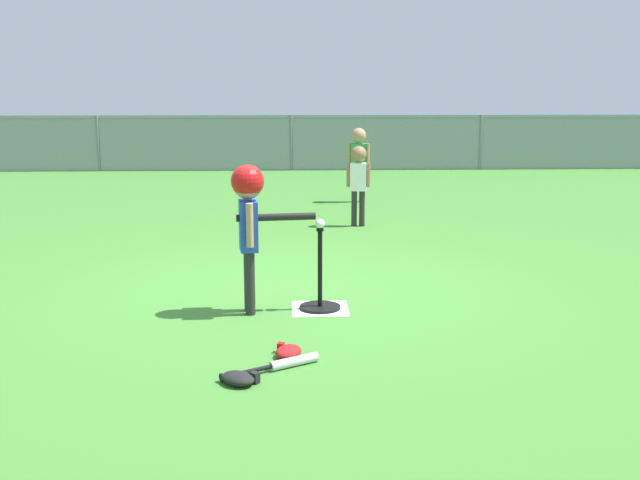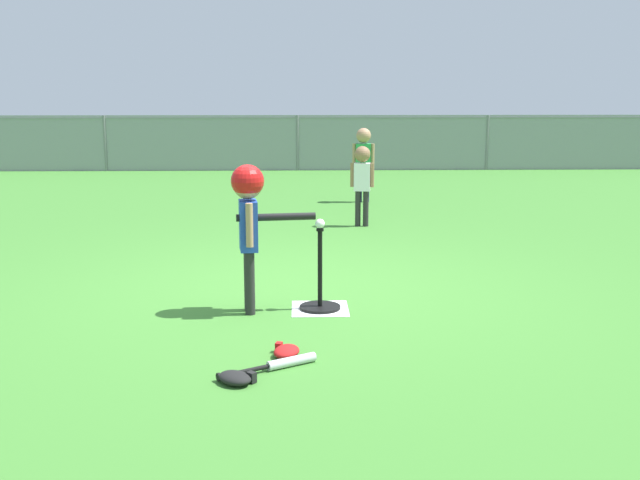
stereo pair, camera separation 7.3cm
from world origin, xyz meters
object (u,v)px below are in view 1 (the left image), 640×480
at_px(fielder_deep_left, 358,175).
at_px(spare_bat_silver, 284,364).
at_px(batter_child, 249,208).
at_px(baseball_on_tee, 320,224).
at_px(batting_tee, 320,297).
at_px(glove_near_bats, 239,378).
at_px(glove_by_plate, 288,351).
at_px(fielder_deep_right, 359,155).

bearing_deg(fielder_deep_left, spare_bat_silver, -100.50).
distance_m(batter_child, spare_bat_silver, 1.45).
xyz_separation_m(baseball_on_tee, batter_child, (-0.53, -0.07, 0.13)).
distance_m(baseball_on_tee, fielder_deep_left, 3.65).
xyz_separation_m(batting_tee, glove_near_bats, (-0.54, -1.50, -0.06)).
bearing_deg(batting_tee, spare_bat_silver, -102.21).
xyz_separation_m(fielder_deep_left, glove_by_plate, (-0.88, -4.65, -0.61)).
distance_m(baseball_on_tee, fielder_deep_right, 5.70).
bearing_deg(batter_child, fielder_deep_left, 72.42).
height_order(batting_tee, glove_by_plate, batting_tee).
bearing_deg(fielder_deep_left, glove_near_bats, -102.86).
relative_size(fielder_deep_left, spare_bat_silver, 1.66).
height_order(baseball_on_tee, glove_near_bats, baseball_on_tee).
xyz_separation_m(batting_tee, glove_by_plate, (-0.25, -1.05, -0.06)).
bearing_deg(glove_near_bats, baseball_on_tee, 70.34).
relative_size(fielder_deep_left, glove_near_bats, 3.69).
relative_size(baseball_on_tee, glove_by_plate, 0.29).
height_order(batting_tee, fielder_deep_right, fielder_deep_right).
bearing_deg(baseball_on_tee, batting_tee, 180.00).
height_order(fielder_deep_right, spare_bat_silver, fielder_deep_right).
height_order(fielder_deep_right, glove_by_plate, fielder_deep_right).
distance_m(batter_child, glove_by_plate, 1.29).
relative_size(batter_child, glove_near_bats, 4.21).
height_order(fielder_deep_right, fielder_deep_left, fielder_deep_right).
bearing_deg(baseball_on_tee, glove_near_bats, -109.66).
xyz_separation_m(batter_child, spare_bat_silver, (0.26, -1.19, -0.78)).
bearing_deg(batting_tee, fielder_deep_right, 81.75).
relative_size(fielder_deep_right, glove_by_plate, 4.37).
bearing_deg(batting_tee, glove_by_plate, -103.23).
height_order(batter_child, spare_bat_silver, batter_child).
distance_m(baseball_on_tee, spare_bat_silver, 1.44).
bearing_deg(spare_bat_silver, glove_near_bats, -137.68).
height_order(batting_tee, fielder_deep_left, fielder_deep_left).
xyz_separation_m(fielder_deep_right, fielder_deep_left, (-0.19, -2.04, -0.07)).
height_order(batting_tee, baseball_on_tee, baseball_on_tee).
height_order(batting_tee, batter_child, batter_child).
height_order(baseball_on_tee, glove_by_plate, baseball_on_tee).
bearing_deg(glove_by_plate, fielder_deep_left, 79.34).
bearing_deg(fielder_deep_right, batter_child, -103.32).
bearing_deg(glove_by_plate, spare_bat_silver, -96.86).
xyz_separation_m(glove_by_plate, glove_near_bats, (-0.29, -0.45, 0.00)).
relative_size(baseball_on_tee, fielder_deep_left, 0.07).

